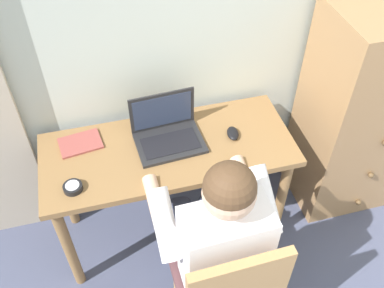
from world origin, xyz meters
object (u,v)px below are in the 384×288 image
(desk, at_px, (169,162))
(desk_clock, at_px, (73,187))
(dresser, at_px, (361,113))
(laptop, at_px, (167,132))
(person_seated, at_px, (215,229))
(notebook_pad, at_px, (80,143))
(chair, at_px, (226,286))
(computer_mouse, at_px, (233,133))

(desk, xyz_separation_m, desk_clock, (-0.49, -0.15, 0.13))
(dresser, bearing_deg, laptop, 179.04)
(person_seated, bearing_deg, notebook_pad, 129.12)
(desk_clock, bearing_deg, laptop, 23.10)
(chair, distance_m, laptop, 0.80)
(person_seated, xyz_separation_m, computer_mouse, (0.25, 0.51, 0.05))
(desk, xyz_separation_m, notebook_pad, (-0.43, 0.14, 0.12))
(dresser, height_order, laptop, dresser)
(chair, relative_size, notebook_pad, 4.28)
(desk, distance_m, notebook_pad, 0.47)
(chair, bearing_deg, laptop, 96.72)
(laptop, bearing_deg, dresser, -0.96)
(dresser, distance_m, person_seated, 1.19)
(dresser, distance_m, computer_mouse, 0.80)
(chair, distance_m, computer_mouse, 0.77)
(chair, bearing_deg, desk_clock, 137.30)
(dresser, xyz_separation_m, laptop, (-1.13, 0.02, 0.11))
(desk, distance_m, dresser, 1.15)
(laptop, distance_m, computer_mouse, 0.34)
(dresser, bearing_deg, desk_clock, -173.25)
(dresser, xyz_separation_m, desk_clock, (-1.63, -0.19, 0.08))
(computer_mouse, bearing_deg, person_seated, -106.84)
(dresser, relative_size, computer_mouse, 13.16)
(desk, relative_size, chair, 1.44)
(laptop, distance_m, desk_clock, 0.54)
(computer_mouse, xyz_separation_m, desk_clock, (-0.83, -0.15, -0.00))
(dresser, distance_m, desk_clock, 1.64)
(dresser, distance_m, notebook_pad, 1.58)
(desk, bearing_deg, dresser, 2.16)
(chair, height_order, person_seated, person_seated)
(dresser, relative_size, laptop, 3.71)
(computer_mouse, relative_size, desk_clock, 1.11)
(laptop, bearing_deg, notebook_pad, 170.00)
(desk, relative_size, desk_clock, 14.34)
(dresser, height_order, notebook_pad, dresser)
(desk, distance_m, chair, 0.71)
(laptop, bearing_deg, person_seated, -81.56)
(chair, relative_size, computer_mouse, 8.99)
(computer_mouse, bearing_deg, chair, -100.16)
(desk, bearing_deg, desk_clock, -162.85)
(chair, height_order, notebook_pad, chair)
(person_seated, height_order, laptop, person_seated)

